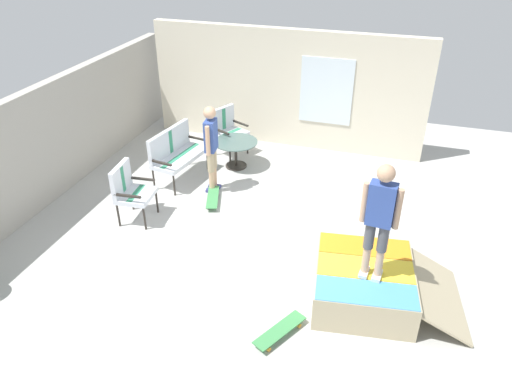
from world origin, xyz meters
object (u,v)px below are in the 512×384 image
patio_bench (175,150)px  skateboard_spare (280,330)px  patio_chair_near_house (227,127)px  patio_table (236,149)px  person_watching (211,143)px  skate_ramp (366,283)px  skateboard_by_bench (213,197)px  patio_chair_by_wall (129,188)px  person_skater (380,215)px

patio_bench → skateboard_spare: size_ratio=1.65×
patio_chair_near_house → patio_table: size_ratio=1.13×
patio_bench → patio_table: patio_bench is taller
patio_bench → person_watching: (-0.22, -0.86, 0.36)m
skate_ramp → person_watching: size_ratio=1.30×
skateboard_spare → skate_ramp: bearing=-42.2°
person_watching → skateboard_spare: (-3.15, -2.18, -0.89)m
patio_chair_near_house → skateboard_by_bench: bearing=-167.1°
patio_table → person_watching: bearing=175.1°
skate_ramp → patio_chair_near_house: 5.06m
patio_chair_by_wall → person_watching: person_watching is taller
patio_table → patio_chair_by_wall: bearing=156.1°
patio_chair_by_wall → patio_table: 2.61m
skate_ramp → patio_bench: size_ratio=1.65×
patio_table → person_watching: person_watching is taller
patio_chair_by_wall → skateboard_spare: 3.66m
patio_chair_near_house → skateboard_spare: 5.38m
skate_ramp → skateboard_by_bench: (1.72, 2.96, -0.18)m
patio_bench → person_skater: size_ratio=0.81×
patio_chair_near_house → patio_table: bearing=-144.6°
patio_bench → skateboard_spare: bearing=-138.0°
patio_chair_near_house → person_skater: size_ratio=0.63×
patio_bench → patio_chair_near_house: 1.48m
skate_ramp → patio_chair_by_wall: 4.16m
patio_bench → patio_chair_near_house: (1.37, -0.56, -0.00)m
skateboard_spare → person_watching: bearing=34.6°
patio_chair_near_house → patio_chair_by_wall: size_ratio=1.00×
skate_ramp → skateboard_by_bench: 3.43m
patio_chair_near_house → person_skater: (-3.86, -3.46, 0.86)m
patio_bench → person_watching: size_ratio=0.79×
patio_chair_near_house → person_skater: 5.25m
patio_bench → person_skater: person_skater is taller
patio_chair_near_house → skateboard_by_bench: (-1.99, -0.46, -0.53)m
skate_ramp → patio_table: bearing=43.7°
skateboard_by_bench → person_watching: bearing=20.6°
patio_chair_by_wall → skateboard_by_bench: (0.94, -1.11, -0.53)m
person_skater → skateboard_spare: person_skater is taller
skate_ramp → skateboard_spare: 1.40m
skate_ramp → patio_chair_by_wall: patio_chair_by_wall is taller
skate_ramp → patio_chair_near_house: patio_chair_near_house is taller
skateboard_spare → skateboard_by_bench: bearing=36.4°
patio_chair_near_house → person_skater: bearing=-138.1°
skate_ramp → person_watching: bearing=55.7°
patio_bench → skateboard_by_bench: (-0.62, -1.01, -0.53)m
patio_table → skate_ramp: bearing=-136.3°
patio_bench → person_watching: person_watching is taller
skateboard_by_bench → skateboard_spare: same height
patio_chair_near_house → person_watching: bearing=-169.1°
patio_chair_by_wall → skateboard_spare: size_ratio=1.28×
patio_chair_by_wall → skateboard_by_bench: size_ratio=1.24×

